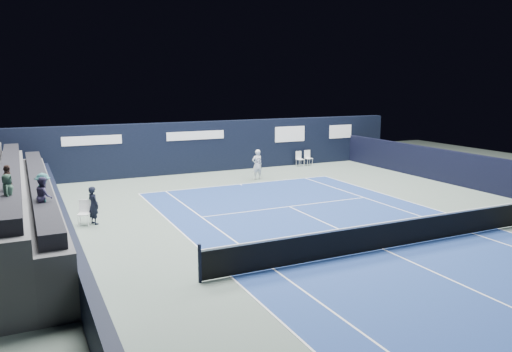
{
  "coord_description": "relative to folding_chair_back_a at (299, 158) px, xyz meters",
  "views": [
    {
      "loc": [
        -10.6,
        -12.43,
        5.45
      ],
      "look_at": [
        -1.12,
        7.49,
        1.3
      ],
      "focal_mm": 35.0,
      "sensor_mm": 36.0,
      "label": 1
    }
  ],
  "objects": [
    {
      "name": "enclosure_wall_right",
      "position": [
        4.52,
        -9.73,
        0.34
      ],
      "size": [
        0.3,
        22.0,
        1.8
      ],
      "primitive_type": "cube",
      "color": "black",
      "rests_on": "ground"
    },
    {
      "name": "tennis_player",
      "position": [
        -4.49,
        -2.92,
        0.3
      ],
      "size": [
        0.64,
        0.83,
        1.71
      ],
      "color": "silver",
      "rests_on": "ground"
    },
    {
      "name": "line_judge",
      "position": [
        -14.21,
        -8.46,
        0.19
      ],
      "size": [
        0.55,
        0.65,
        1.5
      ],
      "primitive_type": "imported",
      "rotation": [
        0.0,
        0.0,
        1.99
      ],
      "color": "black",
      "rests_on": "ground"
    },
    {
      "name": "ground",
      "position": [
        -5.98,
        -13.73,
        -0.56
      ],
      "size": [
        48.0,
        48.0,
        0.0
      ],
      "primitive_type": "plane",
      "color": "#596A5E",
      "rests_on": "ground"
    },
    {
      "name": "court_surface",
      "position": [
        -5.98,
        -15.73,
        -0.55
      ],
      "size": [
        10.97,
        23.77,
        0.01
      ],
      "primitive_type": "cube",
      "color": "navy",
      "rests_on": "ground"
    },
    {
      "name": "folding_chair_back_b",
      "position": [
        0.7,
        0.07,
        0.01
      ],
      "size": [
        0.45,
        0.43,
        1.0
      ],
      "rotation": [
        0.0,
        0.0,
        -0.02
      ],
      "color": "silver",
      "rests_on": "ground"
    },
    {
      "name": "line_judge_chair",
      "position": [
        -14.55,
        -8.4,
        0.0
      ],
      "size": [
        0.55,
        0.54,
        0.98
      ],
      "rotation": [
        0.0,
        0.0,
        -0.34
      ],
      "color": "white",
      "rests_on": "ground"
    },
    {
      "name": "back_sponsor_wall",
      "position": [
        -5.98,
        0.77,
        0.99
      ],
      "size": [
        26.0,
        0.63,
        3.1
      ],
      "color": "black",
      "rests_on": "ground"
    },
    {
      "name": "tennis_net",
      "position": [
        -5.98,
        -15.73,
        -0.05
      ],
      "size": [
        12.9,
        0.1,
        1.1
      ],
      "color": "black",
      "rests_on": "ground"
    },
    {
      "name": "side_barrier_left",
      "position": [
        -15.48,
        -9.75,
        0.04
      ],
      "size": [
        0.33,
        22.0,
        1.2
      ],
      "color": "black",
      "rests_on": "ground"
    },
    {
      "name": "court_markings",
      "position": [
        -5.98,
        -15.73,
        -0.55
      ],
      "size": [
        11.03,
        23.83,
        0.0
      ],
      "color": "white",
      "rests_on": "court_surface"
    },
    {
      "name": "folding_chair_back_a",
      "position": [
        0.0,
        0.0,
        0.0
      ],
      "size": [
        0.46,
        0.45,
        0.98
      ],
      "rotation": [
        0.0,
        0.0,
        0.07
      ],
      "color": "white",
      "rests_on": "ground"
    }
  ]
}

